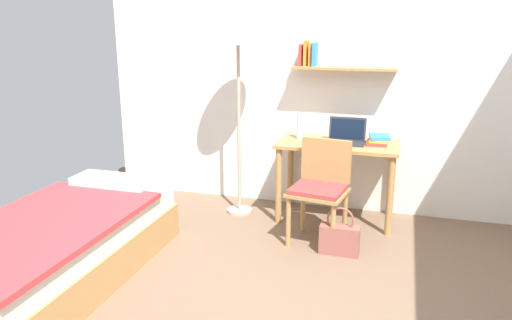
% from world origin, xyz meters
% --- Properties ---
extents(ground_plane, '(5.28, 5.28, 0.00)m').
position_xyz_m(ground_plane, '(0.00, 0.00, 0.00)').
color(ground_plane, brown).
extents(wall_back, '(4.40, 0.27, 2.60)m').
position_xyz_m(wall_back, '(0.00, 2.02, 1.30)').
color(wall_back, white).
rests_on(wall_back, ground_plane).
extents(bed, '(0.95, 2.02, 0.54)m').
position_xyz_m(bed, '(-1.54, -0.04, 0.24)').
color(bed, '#B2844C').
rests_on(bed, ground_plane).
extents(desk, '(1.07, 0.57, 0.73)m').
position_xyz_m(desk, '(0.17, 1.70, 0.59)').
color(desk, '#B2844C').
rests_on(desk, ground_plane).
extents(desk_chair, '(0.50, 0.47, 0.84)m').
position_xyz_m(desk_chair, '(0.11, 1.19, 0.48)').
color(desk_chair, '#B2844C').
rests_on(desk_chair, ground_plane).
extents(standing_lamp, '(0.42, 0.42, 1.80)m').
position_xyz_m(standing_lamp, '(-0.73, 1.61, 1.60)').
color(standing_lamp, '#B2A893').
rests_on(standing_lamp, ground_plane).
extents(laptop, '(0.33, 0.22, 0.22)m').
position_xyz_m(laptop, '(0.24, 1.72, 0.78)').
color(laptop, '#2D2D33').
rests_on(laptop, desk).
extents(water_bottle, '(0.06, 0.06, 0.23)m').
position_xyz_m(water_bottle, '(-0.19, 1.75, 0.84)').
color(water_bottle, silver).
rests_on(water_bottle, desk).
extents(book_stack, '(0.20, 0.24, 0.08)m').
position_xyz_m(book_stack, '(0.52, 1.72, 0.77)').
color(book_stack, '#D13D38').
rests_on(book_stack, desk).
extents(handbag, '(0.31, 0.11, 0.39)m').
position_xyz_m(handbag, '(0.31, 0.98, 0.13)').
color(handbag, '#99564C').
rests_on(handbag, ground_plane).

